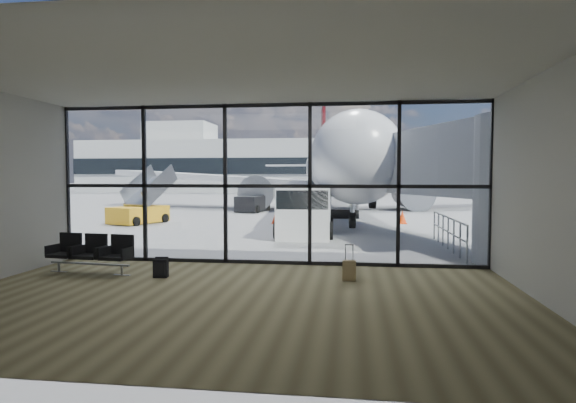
% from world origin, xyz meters
% --- Properties ---
extents(ground, '(220.00, 220.00, 0.00)m').
position_xyz_m(ground, '(0.00, 40.00, 0.00)').
color(ground, slate).
rests_on(ground, ground).
extents(lounge_shell, '(12.02, 8.01, 4.51)m').
position_xyz_m(lounge_shell, '(0.00, -4.80, 2.65)').
color(lounge_shell, brown).
rests_on(lounge_shell, ground).
extents(glass_curtain_wall, '(12.10, 0.12, 4.50)m').
position_xyz_m(glass_curtain_wall, '(0.00, 0.00, 2.25)').
color(glass_curtain_wall, white).
rests_on(glass_curtain_wall, ground).
extents(jet_bridge, '(8.00, 16.50, 4.33)m').
position_xyz_m(jet_bridge, '(4.90, 7.07, 2.76)').
color(jet_bridge, '#A9ACAF').
rests_on(jet_bridge, ground).
extents(apron_railing, '(0.06, 5.46, 1.11)m').
position_xyz_m(apron_railing, '(5.60, 3.50, 0.72)').
color(apron_railing, gray).
rests_on(apron_railing, ground).
extents(far_terminal, '(80.00, 12.20, 11.00)m').
position_xyz_m(far_terminal, '(-0.59, 61.97, 4.21)').
color(far_terminal, '#B7B6B1').
rests_on(far_terminal, ground).
extents(tree_0, '(4.95, 4.95, 7.12)m').
position_xyz_m(tree_0, '(-45.00, 72.00, 4.63)').
color(tree_0, '#382619').
rests_on(tree_0, ground).
extents(tree_1, '(5.61, 5.61, 8.07)m').
position_xyz_m(tree_1, '(-39.00, 72.00, 5.25)').
color(tree_1, '#382619').
rests_on(tree_1, ground).
extents(tree_2, '(6.27, 6.27, 9.03)m').
position_xyz_m(tree_2, '(-33.00, 72.00, 5.88)').
color(tree_2, '#382619').
rests_on(tree_2, ground).
extents(tree_3, '(4.95, 4.95, 7.12)m').
position_xyz_m(tree_3, '(-27.00, 72.00, 4.63)').
color(tree_3, '#382619').
rests_on(tree_3, ground).
extents(tree_4, '(5.61, 5.61, 8.07)m').
position_xyz_m(tree_4, '(-21.00, 72.00, 5.25)').
color(tree_4, '#382619').
rests_on(tree_4, ground).
extents(tree_5, '(6.27, 6.27, 9.03)m').
position_xyz_m(tree_5, '(-15.00, 72.00, 5.88)').
color(tree_5, '#382619').
rests_on(tree_5, ground).
extents(seating_row, '(2.24, 0.86, 0.99)m').
position_xyz_m(seating_row, '(-4.23, -1.79, 0.55)').
color(seating_row, gray).
rests_on(seating_row, ground).
extents(backpack, '(0.36, 0.34, 0.50)m').
position_xyz_m(backpack, '(-2.26, -2.16, 0.24)').
color(backpack, black).
rests_on(backpack, ground).
extents(suitcase, '(0.32, 0.24, 0.86)m').
position_xyz_m(suitcase, '(2.30, -1.95, 0.26)').
color(suitcase, olive).
rests_on(suitcase, ground).
extents(airliner, '(35.32, 41.03, 10.58)m').
position_xyz_m(airliner, '(0.85, 25.42, 3.22)').
color(airliner, silver).
rests_on(airliner, ground).
extents(service_van, '(2.43, 4.79, 2.05)m').
position_xyz_m(service_van, '(0.45, 6.77, 1.05)').
color(service_van, white).
rests_on(service_van, ground).
extents(belt_loader, '(2.12, 4.35, 1.92)m').
position_xyz_m(belt_loader, '(-4.46, 19.81, 0.65)').
color(belt_loader, black).
rests_on(belt_loader, ground).
extents(mobile_stairs, '(2.70, 3.84, 2.47)m').
position_xyz_m(mobile_stairs, '(-8.71, 10.78, 0.59)').
color(mobile_stairs, gold).
rests_on(mobile_stairs, ground).
extents(traffic_cone_a, '(0.43, 0.43, 0.62)m').
position_xyz_m(traffic_cone_a, '(-1.58, 11.57, 0.29)').
color(traffic_cone_a, '#EE3A0C').
rests_on(traffic_cone_a, ground).
extents(traffic_cone_c, '(0.48, 0.48, 0.69)m').
position_xyz_m(traffic_cone_c, '(5.00, 12.31, 0.33)').
color(traffic_cone_c, '#FF400D').
rests_on(traffic_cone_c, ground).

